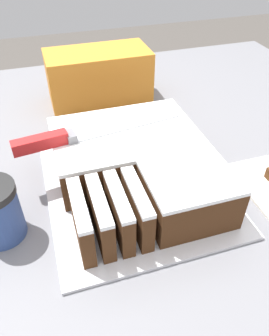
{
  "coord_description": "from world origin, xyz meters",
  "views": [
    {
      "loc": [
        -0.12,
        -0.52,
        1.37
      ],
      "look_at": [
        0.02,
        -0.09,
        1.0
      ],
      "focal_mm": 35.0,
      "sensor_mm": 36.0,
      "label": 1
    }
  ],
  "objects_px": {
    "cake": "(136,165)",
    "storage_box": "(99,77)",
    "cake_board": "(134,186)",
    "knife": "(66,137)"
  },
  "relations": [
    {
      "from": "cake",
      "to": "storage_box",
      "type": "height_order",
      "value": "storage_box"
    },
    {
      "from": "cake_board",
      "to": "cake",
      "type": "bearing_deg",
      "value": 50.52
    },
    {
      "from": "cake",
      "to": "knife",
      "type": "xyz_separation_m",
      "value": [
        -0.11,
        0.05,
        0.05
      ]
    },
    {
      "from": "cake_board",
      "to": "cake",
      "type": "xyz_separation_m",
      "value": [
        0.01,
        0.01,
        0.04
      ]
    },
    {
      "from": "cake",
      "to": "storage_box",
      "type": "bearing_deg",
      "value": 88.39
    },
    {
      "from": "knife",
      "to": "storage_box",
      "type": "xyz_separation_m",
      "value": [
        0.12,
        0.29,
        -0.03
      ]
    },
    {
      "from": "cake",
      "to": "cake_board",
      "type": "bearing_deg",
      "value": -129.48
    },
    {
      "from": "cake_board",
      "to": "storage_box",
      "type": "height_order",
      "value": "storage_box"
    },
    {
      "from": "cake_board",
      "to": "storage_box",
      "type": "xyz_separation_m",
      "value": [
        0.02,
        0.36,
        0.06
      ]
    },
    {
      "from": "knife",
      "to": "storage_box",
      "type": "height_order",
      "value": "storage_box"
    }
  ]
}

